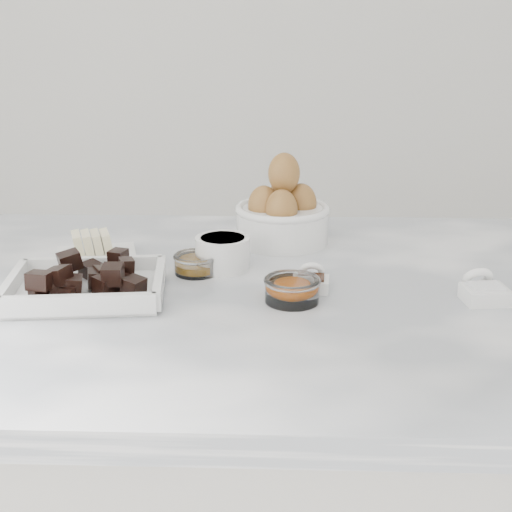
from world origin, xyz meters
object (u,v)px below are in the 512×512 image
(egg_bowl, at_px, (282,214))
(honey_bowl, at_px, (196,263))
(zest_bowl, at_px, (292,289))
(chocolate_dish, at_px, (86,281))
(vanilla_spoon, at_px, (311,280))
(sugar_ramekin, at_px, (223,252))
(butter_plate, at_px, (95,253))
(salt_spoon, at_px, (483,290))

(egg_bowl, distance_m, honey_bowl, 0.22)
(egg_bowl, distance_m, zest_bowl, 0.28)
(chocolate_dish, bearing_deg, vanilla_spoon, 7.37)
(sugar_ramekin, height_order, egg_bowl, egg_bowl)
(zest_bowl, bearing_deg, chocolate_dish, 178.44)
(butter_plate, xyz_separation_m, salt_spoon, (0.60, -0.14, -0.00))
(butter_plate, relative_size, zest_bowl, 1.90)
(chocolate_dish, distance_m, vanilla_spoon, 0.33)
(chocolate_dish, height_order, sugar_ramekin, chocolate_dish)
(sugar_ramekin, xyz_separation_m, egg_bowl, (0.10, 0.14, 0.02))
(sugar_ramekin, bearing_deg, egg_bowl, 56.21)
(honey_bowl, relative_size, vanilla_spoon, 1.09)
(zest_bowl, bearing_deg, butter_plate, 154.94)
(chocolate_dish, distance_m, salt_spoon, 0.58)
(chocolate_dish, xyz_separation_m, sugar_ramekin, (0.19, 0.13, 0.00))
(chocolate_dish, height_order, butter_plate, chocolate_dish)
(chocolate_dish, height_order, vanilla_spoon, chocolate_dish)
(egg_bowl, bearing_deg, honey_bowl, -129.32)
(egg_bowl, height_order, salt_spoon, egg_bowl)
(butter_plate, xyz_separation_m, zest_bowl, (0.32, -0.15, 0.00))
(honey_bowl, relative_size, salt_spoon, 0.90)
(chocolate_dish, height_order, salt_spoon, chocolate_dish)
(honey_bowl, height_order, vanilla_spoon, vanilla_spoon)
(vanilla_spoon, bearing_deg, zest_bowl, -120.39)
(zest_bowl, height_order, vanilla_spoon, vanilla_spoon)
(chocolate_dish, relative_size, vanilla_spoon, 3.57)
(sugar_ramekin, bearing_deg, honey_bowl, -150.17)
(butter_plate, bearing_deg, salt_spoon, -12.84)
(honey_bowl, bearing_deg, egg_bowl, 50.68)
(honey_bowl, bearing_deg, chocolate_dish, -144.76)
(vanilla_spoon, xyz_separation_m, salt_spoon, (0.25, -0.04, 0.00))
(butter_plate, relative_size, egg_bowl, 0.92)
(honey_bowl, height_order, salt_spoon, salt_spoon)
(zest_bowl, relative_size, salt_spoon, 1.02)
(sugar_ramekin, distance_m, honey_bowl, 0.05)
(egg_bowl, xyz_separation_m, honey_bowl, (-0.14, -0.17, -0.04))
(egg_bowl, height_order, vanilla_spoon, egg_bowl)
(sugar_ramekin, relative_size, vanilla_spoon, 1.31)
(chocolate_dish, relative_size, zest_bowl, 2.91)
(butter_plate, distance_m, vanilla_spoon, 0.37)
(egg_bowl, relative_size, zest_bowl, 2.06)
(honey_bowl, xyz_separation_m, zest_bowl, (0.15, -0.11, 0.00))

